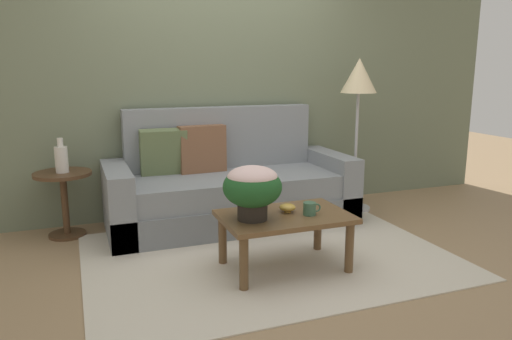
{
  "coord_description": "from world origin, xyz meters",
  "views": [
    {
      "loc": [
        -1.35,
        -3.36,
        1.45
      ],
      "look_at": [
        0.02,
        0.24,
        0.62
      ],
      "focal_mm": 34.36,
      "sensor_mm": 36.0,
      "label": 1
    }
  ],
  "objects_px": {
    "side_table": "(64,192)",
    "floor_lamp": "(359,87)",
    "coffee_mug": "(310,209)",
    "snack_bowl": "(287,207)",
    "potted_plant": "(252,186)",
    "coffee_table": "(285,223)",
    "table_vase": "(61,158)",
    "couch": "(228,189)"
  },
  "relations": [
    {
      "from": "floor_lamp",
      "to": "coffee_mug",
      "type": "relative_size",
      "value": 11.26
    },
    {
      "from": "snack_bowl",
      "to": "table_vase",
      "type": "xyz_separation_m",
      "value": [
        -1.52,
        1.25,
        0.24
      ]
    },
    {
      "from": "side_table",
      "to": "floor_lamp",
      "type": "bearing_deg",
      "value": -3.83
    },
    {
      "from": "coffee_table",
      "to": "couch",
      "type": "bearing_deg",
      "value": 92.62
    },
    {
      "from": "couch",
      "to": "coffee_table",
      "type": "relative_size",
      "value": 2.46
    },
    {
      "from": "couch",
      "to": "snack_bowl",
      "type": "xyz_separation_m",
      "value": [
        0.09,
        -1.12,
        0.12
      ]
    },
    {
      "from": "couch",
      "to": "snack_bowl",
      "type": "relative_size",
      "value": 18.8
    },
    {
      "from": "coffee_mug",
      "to": "floor_lamp",
      "type": "bearing_deg",
      "value": 46.94
    },
    {
      "from": "potted_plant",
      "to": "snack_bowl",
      "type": "bearing_deg",
      "value": 13.35
    },
    {
      "from": "couch",
      "to": "snack_bowl",
      "type": "height_order",
      "value": "couch"
    },
    {
      "from": "coffee_table",
      "to": "snack_bowl",
      "type": "bearing_deg",
      "value": 48.11
    },
    {
      "from": "coffee_mug",
      "to": "side_table",
      "type": "bearing_deg",
      "value": 139.91
    },
    {
      "from": "coffee_mug",
      "to": "potted_plant",
      "type": "bearing_deg",
      "value": 173.7
    },
    {
      "from": "side_table",
      "to": "potted_plant",
      "type": "height_order",
      "value": "potted_plant"
    },
    {
      "from": "floor_lamp",
      "to": "potted_plant",
      "type": "bearing_deg",
      "value": -143.18
    },
    {
      "from": "coffee_table",
      "to": "table_vase",
      "type": "height_order",
      "value": "table_vase"
    },
    {
      "from": "couch",
      "to": "table_vase",
      "type": "height_order",
      "value": "couch"
    },
    {
      "from": "coffee_table",
      "to": "side_table",
      "type": "relative_size",
      "value": 1.61
    },
    {
      "from": "potted_plant",
      "to": "couch",
      "type": "bearing_deg",
      "value": 80.33
    },
    {
      "from": "couch",
      "to": "coffee_table",
      "type": "height_order",
      "value": "couch"
    },
    {
      "from": "side_table",
      "to": "potted_plant",
      "type": "distance_m",
      "value": 1.83
    },
    {
      "from": "floor_lamp",
      "to": "table_vase",
      "type": "xyz_separation_m",
      "value": [
        -2.75,
        0.17,
        -0.56
      ]
    },
    {
      "from": "potted_plant",
      "to": "snack_bowl",
      "type": "relative_size",
      "value": 3.4
    },
    {
      "from": "potted_plant",
      "to": "coffee_mug",
      "type": "distance_m",
      "value": 0.46
    },
    {
      "from": "potted_plant",
      "to": "table_vase",
      "type": "xyz_separation_m",
      "value": [
        -1.22,
        1.32,
        0.04
      ]
    },
    {
      "from": "coffee_table",
      "to": "floor_lamp",
      "type": "height_order",
      "value": "floor_lamp"
    },
    {
      "from": "coffee_table",
      "to": "table_vase",
      "type": "distance_m",
      "value": 1.99
    },
    {
      "from": "potted_plant",
      "to": "coffee_table",
      "type": "bearing_deg",
      "value": 5.91
    },
    {
      "from": "snack_bowl",
      "to": "coffee_table",
      "type": "bearing_deg",
      "value": -131.89
    },
    {
      "from": "side_table",
      "to": "floor_lamp",
      "type": "distance_m",
      "value": 2.89
    },
    {
      "from": "couch",
      "to": "coffee_mug",
      "type": "xyz_separation_m",
      "value": [
        0.21,
        -1.24,
        0.13
      ]
    },
    {
      "from": "coffee_mug",
      "to": "snack_bowl",
      "type": "relative_size",
      "value": 1.13
    },
    {
      "from": "potted_plant",
      "to": "floor_lamp",
      "type": "bearing_deg",
      "value": 36.82
    },
    {
      "from": "side_table",
      "to": "snack_bowl",
      "type": "relative_size",
      "value": 4.75
    },
    {
      "from": "coffee_table",
      "to": "potted_plant",
      "type": "bearing_deg",
      "value": -174.09
    },
    {
      "from": "couch",
      "to": "table_vase",
      "type": "distance_m",
      "value": 1.47
    },
    {
      "from": "snack_bowl",
      "to": "couch",
      "type": "bearing_deg",
      "value": 94.72
    },
    {
      "from": "potted_plant",
      "to": "coffee_mug",
      "type": "height_order",
      "value": "potted_plant"
    },
    {
      "from": "coffee_table",
      "to": "table_vase",
      "type": "relative_size",
      "value": 3.11
    },
    {
      "from": "coffee_mug",
      "to": "snack_bowl",
      "type": "distance_m",
      "value": 0.17
    },
    {
      "from": "coffee_table",
      "to": "coffee_mug",
      "type": "relative_size",
      "value": 6.75
    },
    {
      "from": "coffee_mug",
      "to": "table_vase",
      "type": "height_order",
      "value": "table_vase"
    }
  ]
}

